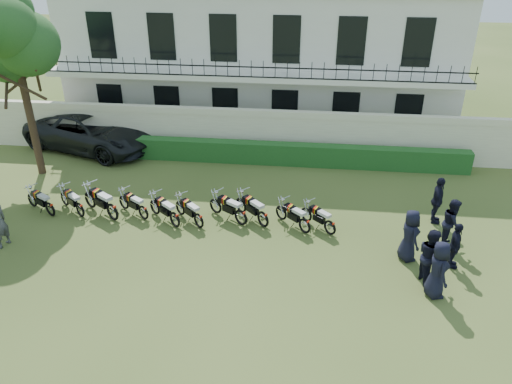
# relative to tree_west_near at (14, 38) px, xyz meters

# --- Properties ---
(ground) EXTENTS (100.00, 100.00, 0.00)m
(ground) POSITION_rel_tree_west_near_xyz_m (8.96, -5.00, -5.89)
(ground) COLOR #3B4D1E
(ground) RESTS_ON ground
(perimeter_wall) EXTENTS (30.00, 0.35, 2.30)m
(perimeter_wall) POSITION_rel_tree_west_near_xyz_m (8.96, 3.00, -4.72)
(perimeter_wall) COLOR #EFE8C9
(perimeter_wall) RESTS_ON ground
(hedge) EXTENTS (18.00, 0.60, 1.00)m
(hedge) POSITION_rel_tree_west_near_xyz_m (9.96, 2.20, -5.39)
(hedge) COLOR #19471C
(hedge) RESTS_ON ground
(building) EXTENTS (20.40, 9.60, 7.40)m
(building) POSITION_rel_tree_west_near_xyz_m (8.96, 8.96, -2.18)
(building) COLOR silver
(building) RESTS_ON ground
(tree_west_near) EXTENTS (3.40, 3.20, 7.90)m
(tree_west_near) POSITION_rel_tree_west_near_xyz_m (0.00, 0.00, 0.00)
(tree_west_near) COLOR #473323
(tree_west_near) RESTS_ON ground
(motorcycle_0) EXTENTS (1.57, 0.96, 0.96)m
(motorcycle_0) POSITION_rel_tree_west_near_xyz_m (2.20, -3.60, -5.44)
(motorcycle_0) COLOR black
(motorcycle_0) RESTS_ON ground
(motorcycle_1) EXTENTS (1.47, 1.18, 0.98)m
(motorcycle_1) POSITION_rel_tree_west_near_xyz_m (3.34, -3.52, -5.44)
(motorcycle_1) COLOR black
(motorcycle_1) RESTS_ON ground
(motorcycle_2) EXTENTS (1.82, 1.26, 1.16)m
(motorcycle_2) POSITION_rel_tree_west_near_xyz_m (4.66, -3.63, -5.35)
(motorcycle_2) COLOR black
(motorcycle_2) RESTS_ON ground
(motorcycle_3) EXTENTS (1.50, 1.06, 0.96)m
(motorcycle_3) POSITION_rel_tree_west_near_xyz_m (5.77, -3.44, -5.45)
(motorcycle_3) COLOR black
(motorcycle_3) RESTS_ON ground
(motorcycle_4) EXTENTS (1.51, 1.27, 1.03)m
(motorcycle_4) POSITION_rel_tree_west_near_xyz_m (7.08, -3.84, -5.42)
(motorcycle_4) COLOR black
(motorcycle_4) RESTS_ON ground
(motorcycle_5) EXTENTS (1.37, 1.29, 0.98)m
(motorcycle_5) POSITION_rel_tree_west_near_xyz_m (7.95, -3.78, -5.44)
(motorcycle_5) COLOR black
(motorcycle_5) RESTS_ON ground
(motorcycle_6) EXTENTS (1.63, 1.14, 1.04)m
(motorcycle_6) POSITION_rel_tree_west_near_xyz_m (9.44, -3.41, -5.41)
(motorcycle_6) COLOR black
(motorcycle_6) RESTS_ON ground
(motorcycle_7) EXTENTS (1.44, 1.42, 1.06)m
(motorcycle_7) POSITION_rel_tree_west_near_xyz_m (10.26, -3.45, -5.40)
(motorcycle_7) COLOR black
(motorcycle_7) RESTS_ON ground
(motorcycle_8) EXTENTS (1.37, 1.28, 0.97)m
(motorcycle_8) POSITION_rel_tree_west_near_xyz_m (11.78, -3.69, -5.44)
(motorcycle_8) COLOR black
(motorcycle_8) RESTS_ON ground
(motorcycle_9) EXTENTS (1.31, 1.27, 0.95)m
(motorcycle_9) POSITION_rel_tree_west_near_xyz_m (12.67, -3.69, -5.45)
(motorcycle_9) COLOR black
(motorcycle_9) RESTS_ON ground
(suv) EXTENTS (7.16, 4.86, 1.82)m
(suv) POSITION_rel_tree_west_near_xyz_m (1.14, 2.92, -4.98)
(suv) COLOR black
(suv) RESTS_ON ground
(officer_0) EXTENTS (0.74, 0.99, 1.84)m
(officer_0) POSITION_rel_tree_west_near_xyz_m (15.70, -6.66, -4.97)
(officer_0) COLOR black
(officer_0) RESTS_ON ground
(officer_1) EXTENTS (0.86, 1.01, 1.82)m
(officer_1) POSITION_rel_tree_west_near_xyz_m (15.62, -5.97, -4.98)
(officer_1) COLOR black
(officer_1) RESTS_ON ground
(officer_2) EXTENTS (0.52, 0.98, 1.59)m
(officer_2) POSITION_rel_tree_west_near_xyz_m (16.55, -5.14, -5.09)
(officer_2) COLOR black
(officer_2) RESTS_ON ground
(officer_3) EXTENTS (0.82, 1.02, 1.81)m
(officer_3) POSITION_rel_tree_west_near_xyz_m (15.17, -4.87, -4.99)
(officer_3) COLOR black
(officer_3) RESTS_ON ground
(officer_4) EXTENTS (0.87, 1.00, 1.76)m
(officer_4) POSITION_rel_tree_west_near_xyz_m (16.73, -3.85, -5.01)
(officer_4) COLOR black
(officer_4) RESTS_ON ground
(officer_5) EXTENTS (0.61, 1.12, 1.82)m
(officer_5) POSITION_rel_tree_west_near_xyz_m (16.54, -2.35, -4.98)
(officer_5) COLOR black
(officer_5) RESTS_ON ground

